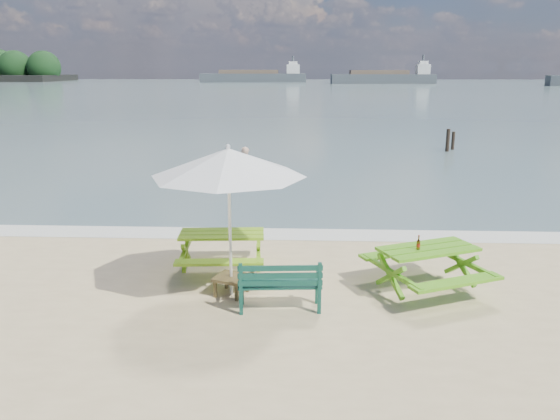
{
  "coord_description": "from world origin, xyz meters",
  "views": [
    {
      "loc": [
        0.08,
        -7.33,
        3.72
      ],
      "look_at": [
        -0.38,
        3.0,
        1.0
      ],
      "focal_mm": 35.0,
      "sensor_mm": 36.0,
      "label": 1
    }
  ],
  "objects_px": {
    "picnic_table_left": "(222,252)",
    "patio_umbrella": "(228,162)",
    "side_table": "(231,285)",
    "swimmer": "(246,169)",
    "park_bench": "(280,294)",
    "beer_bottle": "(418,245)",
    "picnic_table_right": "(427,270)"
  },
  "relations": [
    {
      "from": "picnic_table_left",
      "to": "picnic_table_right",
      "type": "xyz_separation_m",
      "value": [
        3.62,
        -0.82,
        0.02
      ]
    },
    {
      "from": "side_table",
      "to": "patio_umbrella",
      "type": "xyz_separation_m",
      "value": [
        0.0,
        0.0,
        2.08
      ]
    },
    {
      "from": "park_bench",
      "to": "side_table",
      "type": "xyz_separation_m",
      "value": [
        -0.84,
        0.52,
        -0.08
      ]
    },
    {
      "from": "side_table",
      "to": "picnic_table_right",
      "type": "bearing_deg",
      "value": 5.12
    },
    {
      "from": "park_bench",
      "to": "side_table",
      "type": "bearing_deg",
      "value": 148.16
    },
    {
      "from": "picnic_table_left",
      "to": "beer_bottle",
      "type": "xyz_separation_m",
      "value": [
        3.42,
        -0.92,
        0.5
      ]
    },
    {
      "from": "side_table",
      "to": "beer_bottle",
      "type": "xyz_separation_m",
      "value": [
        3.11,
        0.2,
        0.69
      ]
    },
    {
      "from": "swimmer",
      "to": "park_bench",
      "type": "bearing_deg",
      "value": -81.77
    },
    {
      "from": "side_table",
      "to": "swimmer",
      "type": "bearing_deg",
      "value": 95.07
    },
    {
      "from": "picnic_table_left",
      "to": "side_table",
      "type": "relative_size",
      "value": 2.86
    },
    {
      "from": "patio_umbrella",
      "to": "park_bench",
      "type": "bearing_deg",
      "value": -31.84
    },
    {
      "from": "picnic_table_left",
      "to": "patio_umbrella",
      "type": "relative_size",
      "value": 0.57
    },
    {
      "from": "picnic_table_right",
      "to": "beer_bottle",
      "type": "xyz_separation_m",
      "value": [
        -0.19,
        -0.1,
        0.49
      ]
    },
    {
      "from": "side_table",
      "to": "swimmer",
      "type": "distance_m",
      "value": 13.73
    },
    {
      "from": "picnic_table_left",
      "to": "park_bench",
      "type": "distance_m",
      "value": 2.0
    },
    {
      "from": "side_table",
      "to": "swimmer",
      "type": "xyz_separation_m",
      "value": [
        -1.21,
        13.66,
        -0.55
      ]
    },
    {
      "from": "park_bench",
      "to": "patio_umbrella",
      "type": "xyz_separation_m",
      "value": [
        -0.84,
        0.52,
        2.01
      ]
    },
    {
      "from": "picnic_table_right",
      "to": "patio_umbrella",
      "type": "bearing_deg",
      "value": -174.88
    },
    {
      "from": "picnic_table_left",
      "to": "picnic_table_right",
      "type": "relative_size",
      "value": 0.79
    },
    {
      "from": "picnic_table_right",
      "to": "patio_umbrella",
      "type": "xyz_separation_m",
      "value": [
        -3.3,
        -0.3,
        1.88
      ]
    },
    {
      "from": "swimmer",
      "to": "beer_bottle",
      "type": "bearing_deg",
      "value": -72.21
    },
    {
      "from": "swimmer",
      "to": "picnic_table_left",
      "type": "bearing_deg",
      "value": -85.9
    },
    {
      "from": "picnic_table_left",
      "to": "patio_umbrella",
      "type": "bearing_deg",
      "value": -74.36
    },
    {
      "from": "patio_umbrella",
      "to": "swimmer",
      "type": "bearing_deg",
      "value": 95.07
    },
    {
      "from": "side_table",
      "to": "beer_bottle",
      "type": "relative_size",
      "value": 2.67
    },
    {
      "from": "picnic_table_right",
      "to": "park_bench",
      "type": "bearing_deg",
      "value": -161.63
    },
    {
      "from": "park_bench",
      "to": "patio_umbrella",
      "type": "relative_size",
      "value": 0.42
    },
    {
      "from": "patio_umbrella",
      "to": "beer_bottle",
      "type": "xyz_separation_m",
      "value": [
        3.11,
        0.2,
        -1.39
      ]
    },
    {
      "from": "patio_umbrella",
      "to": "swimmer",
      "type": "xyz_separation_m",
      "value": [
        -1.21,
        13.66,
        -2.64
      ]
    },
    {
      "from": "picnic_table_left",
      "to": "picnic_table_right",
      "type": "bearing_deg",
      "value": -12.74
    },
    {
      "from": "picnic_table_right",
      "to": "patio_umbrella",
      "type": "distance_m",
      "value": 3.81
    },
    {
      "from": "picnic_table_left",
      "to": "park_bench",
      "type": "xyz_separation_m",
      "value": [
        1.15,
        -1.64,
        -0.11
      ]
    }
  ]
}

